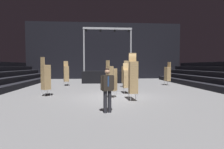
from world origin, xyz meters
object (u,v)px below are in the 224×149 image
object	(u,v)px
chair_stack_front_left	(66,73)
chair_stack_mid_left	(110,75)
chair_stack_rear_right	(127,78)
chair_stack_rear_left	(46,77)
chair_stack_mid_centre	(125,74)
man_with_tie	(107,87)
chair_stack_front_right	(133,77)
stage_riser	(107,76)
chair_stack_mid_right	(168,74)
chair_stack_rear_centre	(113,83)

from	to	relation	value
chair_stack_front_left	chair_stack_mid_left	xyz separation A→B (m)	(3.90, -2.56, 0.00)
chair_stack_front_left	chair_stack_rear_right	distance (m)	7.05
chair_stack_rear_left	chair_stack_mid_centre	bearing A→B (deg)	79.72
man_with_tie	chair_stack_rear_right	world-z (taller)	chair_stack_rear_right
chair_stack_front_right	man_with_tie	bearing A→B (deg)	54.83
man_with_tie	chair_stack_front_right	xyz separation A→B (m)	(1.49, 2.29, 0.26)
stage_riser	chair_stack_mid_centre	world-z (taller)	stage_riser
chair_stack_mid_right	chair_stack_rear_centre	distance (m)	8.42
stage_riser	chair_stack_front_right	world-z (taller)	stage_riser
chair_stack_front_right	chair_stack_rear_right	size ratio (longest dim) A/B	1.25
chair_stack_front_left	chair_stack_mid_left	distance (m)	4.67
man_with_tie	chair_stack_front_left	size ratio (longest dim) A/B	0.77
chair_stack_mid_left	chair_stack_rear_left	bearing A→B (deg)	-89.34
chair_stack_mid_centre	chair_stack_rear_right	bearing A→B (deg)	-116.15
chair_stack_mid_centre	chair_stack_rear_right	xyz separation A→B (m)	(-0.41, -3.39, -0.13)
chair_stack_mid_left	chair_stack_rear_centre	xyz separation A→B (m)	(-0.07, -3.87, -0.29)
chair_stack_rear_right	chair_stack_rear_centre	size ratio (longest dim) A/B	1.20
chair_stack_mid_right	chair_stack_rear_centre	world-z (taller)	chair_stack_mid_right
stage_riser	chair_stack_rear_right	bearing A→B (deg)	-83.68
stage_riser	chair_stack_mid_left	world-z (taller)	stage_riser
stage_riser	chair_stack_rear_centre	distance (m)	9.43
stage_riser	chair_stack_rear_right	world-z (taller)	stage_riser
man_with_tie	chair_stack_rear_centre	world-z (taller)	man_with_tie
chair_stack_mid_centre	chair_stack_rear_left	bearing A→B (deg)	-163.80
chair_stack_rear_right	chair_stack_front_left	bearing A→B (deg)	-49.00
stage_riser	chair_stack_front_left	bearing A→B (deg)	-143.01
stage_riser	chair_stack_mid_right	size ratio (longest dim) A/B	2.64
man_with_tie	chair_stack_rear_right	xyz separation A→B (m)	(1.52, 4.70, 0.01)
man_with_tie	chair_stack_rear_left	distance (m)	5.50
chair_stack_front_right	chair_stack_rear_centre	world-z (taller)	chair_stack_front_right
chair_stack_front_left	chair_stack_mid_left	size ratio (longest dim) A/B	1.00
stage_riser	chair_stack_mid_right	bearing A→B (deg)	-30.46
man_with_tie	chair_stack_front_left	world-z (taller)	chair_stack_front_left
stage_riser	man_with_tie	bearing A→B (deg)	-92.81
stage_riser	chair_stack_mid_left	bearing A→B (deg)	-90.83
chair_stack_mid_right	chair_stack_rear_left	world-z (taller)	chair_stack_rear_left
chair_stack_mid_left	chair_stack_mid_centre	bearing A→B (deg)	86.10
chair_stack_rear_left	chair_stack_front_left	bearing A→B (deg)	131.88
chair_stack_front_right	chair_stack_rear_left	size ratio (longest dim) A/B	1.07
stage_riser	chair_stack_front_right	size ratio (longest dim) A/B	2.29
chair_stack_rear_left	chair_stack_rear_centre	size ratio (longest dim) A/B	1.40
chair_stack_rear_right	chair_stack_mid_right	bearing A→B (deg)	-137.56
chair_stack_mid_right	chair_stack_rear_right	size ratio (longest dim) A/B	1.08
chair_stack_front_right	chair_stack_rear_left	bearing A→B (deg)	-22.35
chair_stack_rear_centre	chair_stack_mid_right	bearing A→B (deg)	-14.76
chair_stack_rear_right	chair_stack_rear_left	bearing A→B (deg)	3.27
stage_riser	chair_stack_front_left	xyz separation A→B (m)	(-3.98, -3.00, 0.41)
chair_stack_front_right	chair_stack_rear_left	world-z (taller)	chair_stack_front_right
chair_stack_mid_right	chair_stack_front_right	bearing A→B (deg)	128.34
chair_stack_front_left	chair_stack_rear_left	world-z (taller)	chair_stack_rear_left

